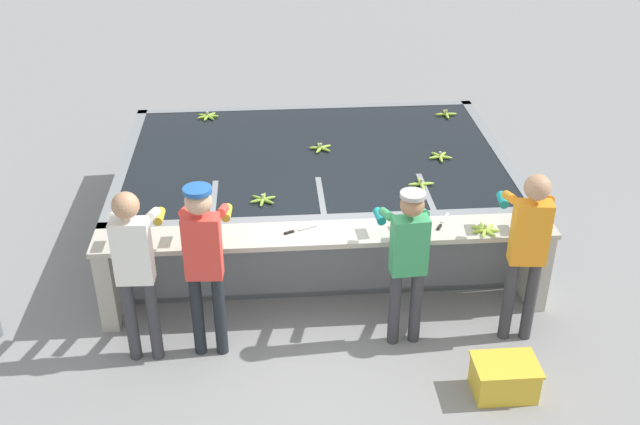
{
  "coord_description": "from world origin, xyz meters",
  "views": [
    {
      "loc": [
        -0.52,
        -5.78,
        4.55
      ],
      "look_at": [
        0.0,
        1.08,
        0.63
      ],
      "focal_mm": 42.0,
      "sensor_mm": 36.0,
      "label": 1
    }
  ],
  "objects": [
    {
      "name": "ground_plane",
      "position": [
        0.0,
        0.0,
        0.0
      ],
      "size": [
        80.0,
        80.0,
        0.0
      ],
      "primitive_type": "plane",
      "color": "gray",
      "rests_on": "ground"
    },
    {
      "name": "wash_tank",
      "position": [
        -0.0,
        1.95,
        0.44
      ],
      "size": [
        4.38,
        3.01,
        0.9
      ],
      "color": "gray",
      "rests_on": "ground"
    },
    {
      "name": "work_ledge",
      "position": [
        0.0,
        0.23,
        0.64
      ],
      "size": [
        4.38,
        0.45,
        0.9
      ],
      "color": "#B7B2A3",
      "rests_on": "ground"
    },
    {
      "name": "worker_0",
      "position": [
        -1.7,
        -0.33,
        1.03
      ],
      "size": [
        0.42,
        0.72,
        1.7
      ],
      "color": "#38383D",
      "rests_on": "ground"
    },
    {
      "name": "worker_1",
      "position": [
        -1.11,
        -0.3,
        1.05
      ],
      "size": [
        0.43,
        0.73,
        1.71
      ],
      "color": "#1E2328",
      "rests_on": "ground"
    },
    {
      "name": "worker_2",
      "position": [
        0.68,
        -0.27,
        0.95
      ],
      "size": [
        0.44,
        0.72,
        1.58
      ],
      "color": "#38383D",
      "rests_on": "ground"
    },
    {
      "name": "worker_3",
      "position": [
        1.75,
        -0.3,
        1.04
      ],
      "size": [
        0.45,
        0.73,
        1.72
      ],
      "color": "#38383D",
      "rests_on": "ground"
    },
    {
      "name": "banana_bunch_floating_0",
      "position": [
        1.41,
        1.75,
        0.92
      ],
      "size": [
        0.28,
        0.27,
        0.08
      ],
      "color": "#9EC642",
      "rests_on": "wash_tank"
    },
    {
      "name": "banana_bunch_floating_1",
      "position": [
        0.08,
        2.08,
        0.92
      ],
      "size": [
        0.27,
        0.28,
        0.08
      ],
      "color": "#93BC3D",
      "rests_on": "wash_tank"
    },
    {
      "name": "banana_bunch_floating_2",
      "position": [
        1.07,
        1.1,
        0.92
      ],
      "size": [
        0.28,
        0.28,
        0.08
      ],
      "color": "#9EC642",
      "rests_on": "wash_tank"
    },
    {
      "name": "banana_bunch_floating_3",
      "position": [
        -0.6,
        0.89,
        0.92
      ],
      "size": [
        0.27,
        0.28,
        0.08
      ],
      "color": "#75A333",
      "rests_on": "wash_tank"
    },
    {
      "name": "banana_bunch_floating_4",
      "position": [
        1.76,
        2.99,
        0.92
      ],
      "size": [
        0.28,
        0.28,
        0.08
      ],
      "color": "#9EC642",
      "rests_on": "wash_tank"
    },
    {
      "name": "banana_bunch_floating_5",
      "position": [
        -1.27,
        3.15,
        0.92
      ],
      "size": [
        0.28,
        0.28,
        0.08
      ],
      "color": "#8CB738",
      "rests_on": "wash_tank"
    },
    {
      "name": "banana_bunch_ledge_0",
      "position": [
        1.49,
        0.13,
        0.92
      ],
      "size": [
        0.28,
        0.28,
        0.08
      ],
      "color": "#9EC642",
      "rests_on": "work_ledge"
    },
    {
      "name": "knife_0",
      "position": [
        -0.29,
        0.26,
        0.91
      ],
      "size": [
        0.33,
        0.17,
        0.02
      ],
      "color": "silver",
      "rests_on": "work_ledge"
    },
    {
      "name": "knife_1",
      "position": [
        1.11,
        0.28,
        0.91
      ],
      "size": [
        0.19,
        0.32,
        0.02
      ],
      "color": "silver",
      "rests_on": "work_ledge"
    },
    {
      "name": "crate",
      "position": [
        1.42,
        -1.07,
        0.16
      ],
      "size": [
        0.55,
        0.39,
        0.32
      ],
      "color": "gold",
      "rests_on": "ground"
    }
  ]
}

